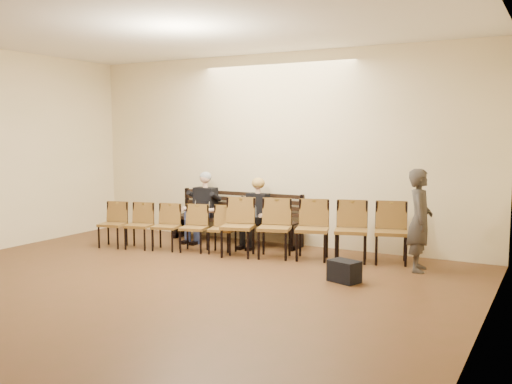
# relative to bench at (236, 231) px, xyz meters

# --- Properties ---
(ground) EXTENTS (10.00, 10.00, 0.00)m
(ground) POSITION_rel_bench_xyz_m (0.68, -4.65, -0.23)
(ground) COLOR #56321D
(ground) RESTS_ON ground
(room_walls) EXTENTS (8.02, 10.01, 3.51)m
(room_walls) POSITION_rel_bench_xyz_m (0.68, -3.86, 2.31)
(room_walls) COLOR beige
(room_walls) RESTS_ON ground
(bench) EXTENTS (2.60, 0.90, 0.45)m
(bench) POSITION_rel_bench_xyz_m (0.00, 0.00, 0.00)
(bench) COLOR black
(bench) RESTS_ON ground
(seated_man) EXTENTS (0.53, 0.73, 1.27)m
(seated_man) POSITION_rel_bench_xyz_m (-0.66, -0.12, 0.41)
(seated_man) COLOR black
(seated_man) RESTS_ON ground
(seated_woman) EXTENTS (0.48, 0.66, 1.11)m
(seated_woman) POSITION_rel_bench_xyz_m (0.48, -0.12, 0.33)
(seated_woman) COLOR black
(seated_woman) RESTS_ON ground
(laptop) EXTENTS (0.35, 0.29, 0.24)m
(laptop) POSITION_rel_bench_xyz_m (-0.65, -0.30, 0.35)
(laptop) COLOR silver
(laptop) RESTS_ON bench
(water_bottle) EXTENTS (0.08, 0.08, 0.21)m
(water_bottle) POSITION_rel_bench_xyz_m (0.59, -0.35, 0.33)
(water_bottle) COLOR silver
(water_bottle) RESTS_ON bench
(bag) EXTENTS (0.48, 0.39, 0.30)m
(bag) POSITION_rel_bench_xyz_m (2.77, -1.73, -0.07)
(bag) COLOR black
(bag) RESTS_ON ground
(passerby) EXTENTS (0.54, 0.71, 1.76)m
(passerby) POSITION_rel_bench_xyz_m (3.52, -0.60, 0.66)
(passerby) COLOR #37322D
(passerby) RESTS_ON ground
(chair_row_front) EXTENTS (3.03, 1.36, 0.98)m
(chair_row_front) POSITION_rel_bench_xyz_m (1.82, -0.65, 0.26)
(chair_row_front) COLOR brown
(chair_row_front) RESTS_ON ground
(chair_row_back) EXTENTS (2.54, 1.03, 0.82)m
(chair_row_back) POSITION_rel_bench_xyz_m (-0.73, -1.18, 0.18)
(chair_row_back) COLOR brown
(chair_row_back) RESTS_ON ground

